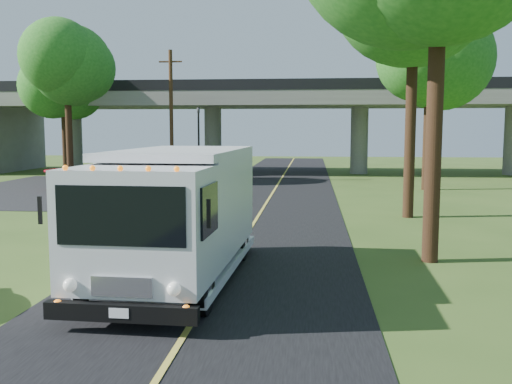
# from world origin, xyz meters

# --- Properties ---
(ground) EXTENTS (120.00, 120.00, 0.00)m
(ground) POSITION_xyz_m (0.00, 0.00, 0.00)
(ground) COLOR #35501C
(ground) RESTS_ON ground
(road) EXTENTS (7.00, 90.00, 0.02)m
(road) POSITION_xyz_m (0.00, 10.00, 0.01)
(road) COLOR black
(road) RESTS_ON ground
(parking_lot) EXTENTS (16.00, 18.00, 0.01)m
(parking_lot) POSITION_xyz_m (-11.00, 18.00, 0.01)
(parking_lot) COLOR black
(parking_lot) RESTS_ON ground
(lane_line) EXTENTS (0.12, 90.00, 0.01)m
(lane_line) POSITION_xyz_m (0.00, 10.00, 0.03)
(lane_line) COLOR gold
(lane_line) RESTS_ON road
(overpass) EXTENTS (54.00, 10.00, 7.30)m
(overpass) POSITION_xyz_m (0.00, 32.00, 4.56)
(overpass) COLOR slate
(overpass) RESTS_ON ground
(traffic_signal) EXTENTS (0.18, 0.22, 5.20)m
(traffic_signal) POSITION_xyz_m (-6.00, 26.00, 3.20)
(traffic_signal) COLOR black
(traffic_signal) RESTS_ON ground
(utility_pole) EXTENTS (1.60, 0.26, 9.00)m
(utility_pole) POSITION_xyz_m (-7.50, 24.00, 4.59)
(utility_pole) COLOR #472D19
(utility_pole) RESTS_ON ground
(tree_right_far) EXTENTS (5.77, 5.67, 10.99)m
(tree_right_far) POSITION_xyz_m (9.21, 19.84, 8.30)
(tree_right_far) COLOR #382314
(tree_right_far) RESTS_ON ground
(tree_left_lot) EXTENTS (5.60, 5.50, 10.50)m
(tree_left_lot) POSITION_xyz_m (-13.79, 21.84, 7.90)
(tree_left_lot) COLOR #382314
(tree_left_lot) RESTS_ON ground
(tree_left_far) EXTENTS (5.26, 5.16, 9.89)m
(tree_left_far) POSITION_xyz_m (-16.79, 27.84, 7.45)
(tree_left_far) COLOR #382314
(tree_left_far) RESTS_ON ground
(step_van) EXTENTS (3.03, 7.62, 3.16)m
(step_van) POSITION_xyz_m (-0.99, -1.73, 1.72)
(step_van) COLOR silver
(step_van) RESTS_ON ground
(red_sedan) EXTENTS (4.71, 2.40, 1.31)m
(red_sedan) POSITION_xyz_m (-11.09, 17.45, 0.65)
(red_sedan) COLOR #AB0A1C
(red_sedan) RESTS_ON ground
(pedestrian) EXTENTS (0.83, 0.80, 1.91)m
(pedestrian) POSITION_xyz_m (-7.16, 14.99, 0.96)
(pedestrian) COLOR gray
(pedestrian) RESTS_ON ground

